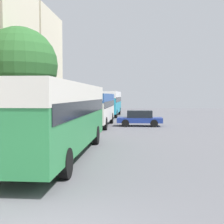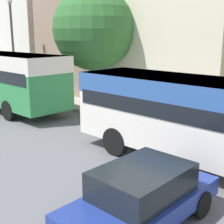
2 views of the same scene
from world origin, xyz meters
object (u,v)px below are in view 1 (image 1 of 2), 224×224
at_px(bus_lead, 58,110).
at_px(car_crossing, 140,118).
at_px(bus_third_in_line, 109,100).
at_px(bus_following, 96,105).

relative_size(bus_lead, car_crossing, 2.95).
xyz_separation_m(bus_lead, bus_third_in_line, (-0.33, 26.58, -0.01)).
distance_m(bus_lead, bus_following, 13.40).
distance_m(bus_lead, bus_third_in_line, 26.59).
xyz_separation_m(bus_lead, bus_following, (-0.21, 13.39, -0.21)).
bearing_deg(bus_lead, bus_following, 90.89).
relative_size(bus_third_in_line, car_crossing, 2.69).
relative_size(bus_lead, bus_third_in_line, 1.10).
height_order(bus_third_in_line, car_crossing, bus_third_in_line).
xyz_separation_m(bus_third_in_line, car_crossing, (3.91, -12.75, -1.32)).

